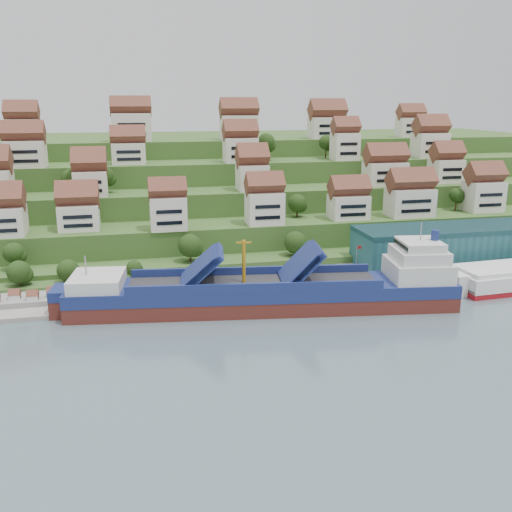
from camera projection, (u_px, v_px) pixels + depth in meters
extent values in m
plane|color=slate|center=(298.00, 304.00, 129.29)|extent=(300.00, 300.00, 0.00)
cube|color=gray|center=(355.00, 275.00, 147.33)|extent=(180.00, 14.00, 2.20)
cube|color=gray|center=(35.00, 304.00, 128.23)|extent=(45.00, 20.00, 1.00)
cube|color=#2D4C1E|center=(231.00, 220.00, 209.71)|extent=(260.00, 128.00, 4.00)
cube|color=#2D4C1E|center=(228.00, 209.00, 213.50)|extent=(260.00, 118.00, 11.00)
cube|color=#2D4C1E|center=(225.00, 196.00, 220.11)|extent=(260.00, 102.00, 18.00)
cube|color=#2D4C1E|center=(221.00, 184.00, 226.71)|extent=(260.00, 86.00, 25.00)
cube|color=#2D4C1E|center=(217.00, 174.00, 234.39)|extent=(260.00, 68.00, 31.00)
cube|color=silver|center=(6.00, 221.00, 146.49)|extent=(9.73, 8.66, 7.41)
cube|color=silver|center=(79.00, 217.00, 153.23)|extent=(10.53, 8.57, 6.78)
cube|color=silver|center=(168.00, 213.00, 152.76)|extent=(9.57, 7.03, 8.88)
cube|color=silver|center=(265.00, 208.00, 159.81)|extent=(10.04, 7.62, 8.98)
cube|color=silver|center=(348.00, 207.00, 167.14)|extent=(10.94, 7.73, 6.96)
cube|color=silver|center=(410.00, 202.00, 170.82)|extent=(13.34, 8.26, 8.32)
cube|color=silver|center=(483.00, 196.00, 178.54)|extent=(10.97, 8.31, 9.30)
cube|color=silver|center=(91.00, 183.00, 164.39)|extent=(9.33, 8.98, 7.18)
cube|color=silver|center=(252.00, 177.00, 174.31)|extent=(9.05, 8.56, 7.81)
cube|color=silver|center=(385.00, 174.00, 184.49)|extent=(12.93, 8.18, 7.44)
cube|color=silver|center=(446.00, 171.00, 190.91)|extent=(9.79, 8.04, 7.72)
cube|color=silver|center=(25.00, 154.00, 172.35)|extent=(11.77, 7.86, 8.03)
cube|color=silver|center=(129.00, 153.00, 181.61)|extent=(10.51, 7.30, 6.67)
cube|color=silver|center=(240.00, 150.00, 186.81)|extent=(10.62, 7.79, 7.91)
cube|color=silver|center=(345.00, 146.00, 193.19)|extent=(8.53, 7.14, 9.16)
cube|color=silver|center=(430.00, 145.00, 203.01)|extent=(11.24, 8.47, 8.59)
cube|color=silver|center=(23.00, 131.00, 187.86)|extent=(10.26, 8.03, 7.73)
cube|color=silver|center=(132.00, 127.00, 194.88)|extent=(13.10, 7.51, 9.49)
cube|color=silver|center=(239.00, 127.00, 205.25)|extent=(12.99, 8.15, 8.52)
cube|color=silver|center=(327.00, 128.00, 211.28)|extent=(12.72, 8.73, 7.69)
cube|color=silver|center=(410.00, 127.00, 221.36)|extent=(9.73, 7.05, 7.23)
ellipsoid|color=#244115|center=(14.00, 253.00, 139.76)|extent=(5.15, 5.15, 5.15)
ellipsoid|color=#244115|center=(295.00, 242.00, 153.30)|extent=(6.04, 6.04, 6.04)
ellipsoid|color=#244115|center=(190.00, 246.00, 147.34)|extent=(6.12, 6.12, 6.12)
ellipsoid|color=#244115|center=(429.00, 200.00, 177.69)|extent=(4.62, 4.62, 4.62)
ellipsoid|color=#244115|center=(457.00, 195.00, 179.32)|extent=(4.64, 4.64, 4.64)
ellipsoid|color=#244115|center=(297.00, 203.00, 169.05)|extent=(5.42, 5.42, 5.42)
ellipsoid|color=#244115|center=(381.00, 166.00, 189.17)|extent=(5.13, 5.13, 5.13)
ellipsoid|color=#244115|center=(72.00, 179.00, 168.35)|extent=(6.40, 6.40, 6.40)
ellipsoid|color=#244115|center=(105.00, 176.00, 168.82)|extent=(5.61, 5.61, 5.61)
ellipsoid|color=#244115|center=(266.00, 142.00, 192.16)|extent=(5.94, 5.94, 5.94)
ellipsoid|color=#244115|center=(326.00, 142.00, 199.58)|extent=(5.13, 5.13, 5.13)
ellipsoid|color=#244115|center=(341.00, 147.00, 199.17)|extent=(4.14, 4.14, 4.14)
ellipsoid|color=#244115|center=(19.00, 272.00, 132.51)|extent=(5.49, 5.49, 5.49)
ellipsoid|color=#244115|center=(68.00, 271.00, 134.90)|extent=(5.32, 5.32, 5.32)
ellipsoid|color=#244115|center=(134.00, 268.00, 138.24)|extent=(3.98, 3.98, 3.98)
cube|color=#22585E|center=(464.00, 244.00, 154.35)|extent=(60.00, 15.00, 10.00)
cylinder|color=gray|center=(356.00, 261.00, 140.86)|extent=(0.16, 0.16, 8.00)
cube|color=maroon|center=(359.00, 247.00, 140.03)|extent=(1.20, 0.05, 0.80)
cube|color=white|center=(15.00, 299.00, 126.50)|extent=(2.40, 2.20, 2.20)
cube|color=white|center=(33.00, 300.00, 125.93)|extent=(2.40, 2.20, 2.20)
cube|color=white|center=(53.00, 296.00, 128.18)|extent=(2.40, 2.20, 2.20)
cube|color=#542019|center=(264.00, 304.00, 126.37)|extent=(85.58, 24.28, 5.42)
cube|color=navy|center=(264.00, 289.00, 125.41)|extent=(85.60, 24.41, 2.82)
cube|color=silver|center=(97.00, 281.00, 121.75)|extent=(12.41, 13.71, 2.82)
cube|color=#262628|center=(254.00, 283.00, 124.86)|extent=(55.23, 18.26, 0.33)
cube|color=navy|center=(199.00, 268.00, 122.90)|extent=(9.66, 12.96, 7.50)
cube|color=navy|center=(298.00, 265.00, 124.68)|extent=(9.26, 12.90, 7.93)
cylinder|color=#C58817|center=(244.00, 262.00, 123.42)|extent=(0.85, 0.85, 9.76)
cube|color=silver|center=(418.00, 270.00, 127.34)|extent=(14.56, 14.00, 4.34)
cube|color=silver|center=(419.00, 255.00, 126.42)|extent=(12.24, 12.42, 2.71)
cube|color=silver|center=(420.00, 245.00, 125.82)|extent=(9.91, 10.84, 1.95)
cylinder|color=navy|center=(435.00, 235.00, 125.55)|extent=(1.95, 1.95, 2.39)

